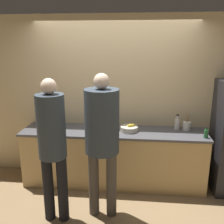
# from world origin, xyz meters

# --- Properties ---
(ground_plane) EXTENTS (14.00, 14.00, 0.00)m
(ground_plane) POSITION_xyz_m (0.00, 0.00, 0.00)
(ground_plane) COLOR #8C704C
(wall_back) EXTENTS (5.20, 0.06, 2.60)m
(wall_back) POSITION_xyz_m (0.00, 0.68, 1.30)
(wall_back) COLOR #D6BC8C
(wall_back) RESTS_ON ground_plane
(counter) EXTENTS (2.80, 0.66, 0.88)m
(counter) POSITION_xyz_m (0.00, 0.36, 0.44)
(counter) COLOR tan
(counter) RESTS_ON ground_plane
(person_left) EXTENTS (0.33, 0.33, 1.80)m
(person_left) POSITION_xyz_m (-0.63, -0.59, 1.06)
(person_left) COLOR black
(person_left) RESTS_ON ground_plane
(person_center) EXTENTS (0.41, 0.41, 1.84)m
(person_center) POSITION_xyz_m (-0.06, -0.44, 1.14)
(person_center) COLOR #4C4742
(person_center) RESTS_ON ground_plane
(fruit_bowl) EXTENTS (0.26, 0.26, 0.12)m
(fruit_bowl) POSITION_xyz_m (0.24, 0.34, 0.92)
(fruit_bowl) COLOR beige
(fruit_bowl) RESTS_ON counter
(utensil_crock) EXTENTS (0.12, 0.12, 0.26)m
(utensil_crock) POSITION_xyz_m (1.12, 0.51, 0.95)
(utensil_crock) COLOR silver
(utensil_crock) RESTS_ON counter
(bottle_dark) EXTENTS (0.07, 0.07, 0.26)m
(bottle_dark) POSITION_xyz_m (-1.10, 0.22, 0.98)
(bottle_dark) COLOR #333338
(bottle_dark) RESTS_ON counter
(bottle_green) EXTENTS (0.06, 0.06, 0.16)m
(bottle_green) POSITION_xyz_m (1.33, 0.18, 0.94)
(bottle_green) COLOR #236033
(bottle_green) RESTS_ON counter
(bottle_clear) EXTENTS (0.07, 0.07, 0.24)m
(bottle_clear) POSITION_xyz_m (0.98, 0.51, 0.97)
(bottle_clear) COLOR silver
(bottle_clear) RESTS_ON counter
(cup_black) EXTENTS (0.08, 0.08, 0.10)m
(cup_black) POSITION_xyz_m (-0.99, 0.45, 0.93)
(cup_black) COLOR #28282D
(cup_black) RESTS_ON counter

